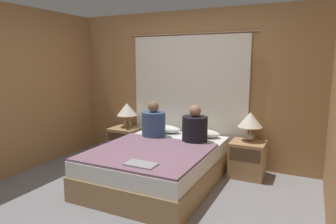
{
  "coord_description": "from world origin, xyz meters",
  "views": [
    {
      "loc": [
        1.86,
        -2.92,
        1.69
      ],
      "look_at": [
        0.0,
        0.92,
        0.96
      ],
      "focal_mm": 32.0,
      "sensor_mm": 36.0,
      "label": 1
    }
  ],
  "objects_px": {
    "pillow_left": "(164,129)",
    "backpack_on_floor": "(114,152)",
    "bed": "(158,165)",
    "nightstand_right": "(247,159)",
    "pillow_right": "(201,133)",
    "lamp_left": "(127,110)",
    "person_left_in_bed": "(154,123)",
    "person_right_in_bed": "(195,128)",
    "laptop_on_bed": "(141,164)",
    "beer_bottle_on_left_stand": "(128,125)",
    "lamp_right": "(250,121)",
    "nightstand_left": "(125,142)"
  },
  "relations": [
    {
      "from": "pillow_left",
      "to": "backpack_on_floor",
      "type": "bearing_deg",
      "value": -146.37
    },
    {
      "from": "bed",
      "to": "nightstand_right",
      "type": "height_order",
      "value": "nightstand_right"
    },
    {
      "from": "nightstand_right",
      "to": "pillow_left",
      "type": "height_order",
      "value": "pillow_left"
    },
    {
      "from": "bed",
      "to": "pillow_right",
      "type": "height_order",
      "value": "pillow_right"
    },
    {
      "from": "pillow_right",
      "to": "lamp_left",
      "type": "bearing_deg",
      "value": 179.03
    },
    {
      "from": "person_left_in_bed",
      "to": "person_right_in_bed",
      "type": "distance_m",
      "value": 0.68
    },
    {
      "from": "laptop_on_bed",
      "to": "person_right_in_bed",
      "type": "bearing_deg",
      "value": 82.3
    },
    {
      "from": "bed",
      "to": "beer_bottle_on_left_stand",
      "type": "bearing_deg",
      "value": 144.8
    },
    {
      "from": "lamp_right",
      "to": "pillow_left",
      "type": "distance_m",
      "value": 1.43
    },
    {
      "from": "nightstand_left",
      "to": "backpack_on_floor",
      "type": "xyz_separation_m",
      "value": [
        0.04,
        -0.41,
        -0.07
      ]
    },
    {
      "from": "nightstand_right",
      "to": "person_left_in_bed",
      "type": "xyz_separation_m",
      "value": [
        -1.4,
        -0.31,
        0.47
      ]
    },
    {
      "from": "laptop_on_bed",
      "to": "nightstand_right",
      "type": "bearing_deg",
      "value": 60.39
    },
    {
      "from": "pillow_right",
      "to": "backpack_on_floor",
      "type": "relative_size",
      "value": 1.7
    },
    {
      "from": "person_left_in_bed",
      "to": "person_right_in_bed",
      "type": "xyz_separation_m",
      "value": [
        0.68,
        0.0,
        -0.01
      ]
    },
    {
      "from": "nightstand_right",
      "to": "beer_bottle_on_left_stand",
      "type": "distance_m",
      "value": 2.03
    },
    {
      "from": "nightstand_left",
      "to": "lamp_left",
      "type": "xyz_separation_m",
      "value": [
        0.0,
        0.08,
        0.56
      ]
    },
    {
      "from": "lamp_left",
      "to": "laptop_on_bed",
      "type": "relative_size",
      "value": 1.2
    },
    {
      "from": "lamp_right",
      "to": "person_right_in_bed",
      "type": "relative_size",
      "value": 0.77
    },
    {
      "from": "lamp_left",
      "to": "pillow_left",
      "type": "height_order",
      "value": "lamp_left"
    },
    {
      "from": "lamp_right",
      "to": "laptop_on_bed",
      "type": "bearing_deg",
      "value": -118.37
    },
    {
      "from": "nightstand_right",
      "to": "pillow_right",
      "type": "distance_m",
      "value": 0.8
    },
    {
      "from": "nightstand_left",
      "to": "laptop_on_bed",
      "type": "height_order",
      "value": "laptop_on_bed"
    },
    {
      "from": "person_left_in_bed",
      "to": "pillow_left",
      "type": "bearing_deg",
      "value": 91.43
    },
    {
      "from": "person_left_in_bed",
      "to": "beer_bottle_on_left_stand",
      "type": "height_order",
      "value": "person_left_in_bed"
    },
    {
      "from": "lamp_right",
      "to": "backpack_on_floor",
      "type": "height_order",
      "value": "lamp_right"
    },
    {
      "from": "person_right_in_bed",
      "to": "laptop_on_bed",
      "type": "height_order",
      "value": "person_right_in_bed"
    },
    {
      "from": "backpack_on_floor",
      "to": "lamp_right",
      "type": "bearing_deg",
      "value": 13.06
    },
    {
      "from": "beer_bottle_on_left_stand",
      "to": "lamp_right",
      "type": "bearing_deg",
      "value": 5.57
    },
    {
      "from": "pillow_left",
      "to": "person_left_in_bed",
      "type": "height_order",
      "value": "person_left_in_bed"
    },
    {
      "from": "person_left_in_bed",
      "to": "beer_bottle_on_left_stand",
      "type": "relative_size",
      "value": 2.6
    },
    {
      "from": "nightstand_right",
      "to": "lamp_left",
      "type": "distance_m",
      "value": 2.22
    },
    {
      "from": "lamp_right",
      "to": "lamp_left",
      "type": "bearing_deg",
      "value": 180.0
    },
    {
      "from": "lamp_left",
      "to": "person_right_in_bed",
      "type": "xyz_separation_m",
      "value": [
        1.43,
        -0.39,
        -0.1
      ]
    },
    {
      "from": "pillow_right",
      "to": "person_right_in_bed",
      "type": "distance_m",
      "value": 0.4
    },
    {
      "from": "nightstand_right",
      "to": "laptop_on_bed",
      "type": "relative_size",
      "value": 1.47
    },
    {
      "from": "lamp_left",
      "to": "person_left_in_bed",
      "type": "relative_size",
      "value": 0.75
    },
    {
      "from": "lamp_right",
      "to": "backpack_on_floor",
      "type": "distance_m",
      "value": 2.25
    },
    {
      "from": "beer_bottle_on_left_stand",
      "to": "backpack_on_floor",
      "type": "height_order",
      "value": "beer_bottle_on_left_stand"
    },
    {
      "from": "pillow_right",
      "to": "nightstand_left",
      "type": "bearing_deg",
      "value": -177.68
    },
    {
      "from": "lamp_right",
      "to": "person_left_in_bed",
      "type": "height_order",
      "value": "person_left_in_bed"
    },
    {
      "from": "bed",
      "to": "backpack_on_floor",
      "type": "bearing_deg",
      "value": 160.56
    },
    {
      "from": "pillow_left",
      "to": "laptop_on_bed",
      "type": "relative_size",
      "value": 1.68
    },
    {
      "from": "nightstand_left",
      "to": "person_left_in_bed",
      "type": "height_order",
      "value": "person_left_in_bed"
    },
    {
      "from": "bed",
      "to": "person_right_in_bed",
      "type": "xyz_separation_m",
      "value": [
        0.36,
        0.46,
        0.47
      ]
    },
    {
      "from": "bed",
      "to": "lamp_left",
      "type": "relative_size",
      "value": 4.77
    },
    {
      "from": "laptop_on_bed",
      "to": "backpack_on_floor",
      "type": "distance_m",
      "value": 1.71
    },
    {
      "from": "nightstand_left",
      "to": "pillow_right",
      "type": "xyz_separation_m",
      "value": [
        1.41,
        0.06,
        0.31
      ]
    },
    {
      "from": "lamp_left",
      "to": "beer_bottle_on_left_stand",
      "type": "bearing_deg",
      "value": -53.63
    },
    {
      "from": "person_left_in_bed",
      "to": "bed",
      "type": "bearing_deg",
      "value": -54.97
    },
    {
      "from": "person_left_in_bed",
      "to": "backpack_on_floor",
      "type": "height_order",
      "value": "person_left_in_bed"
    }
  ]
}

